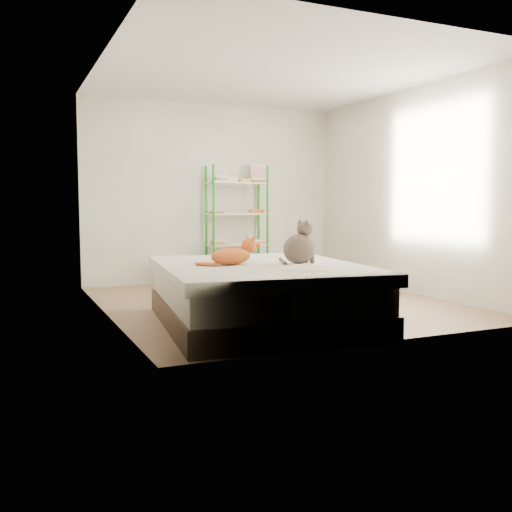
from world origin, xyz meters
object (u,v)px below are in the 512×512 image
grey_cat (299,242)px  cardboard_box (229,276)px  white_bin (178,271)px  shelf_unit (237,220)px  bed (259,294)px  orange_cat (231,254)px

grey_cat → cardboard_box: (0.19, 2.30, -0.58)m
grey_cat → white_bin: 3.11m
grey_cat → white_bin: bearing=-9.1°
grey_cat → shelf_unit: bearing=-26.1°
bed → grey_cat: size_ratio=6.05×
bed → cardboard_box: 2.23m
orange_cat → shelf_unit: 3.15m
bed → white_bin: bed is taller
bed → orange_cat: (-0.27, 0.05, 0.39)m
bed → grey_cat: 0.62m
grey_cat → cardboard_box: size_ratio=0.70×
orange_cat → grey_cat: size_ratio=1.24×
shelf_unit → white_bin: 1.16m
bed → orange_cat: size_ratio=4.88×
grey_cat → cardboard_box: grey_cat is taller
grey_cat → white_bin: size_ratio=1.01×
cardboard_box → grey_cat: bearing=-98.6°
bed → orange_cat: 0.47m
orange_cat → grey_cat: grey_cat is taller
orange_cat → cardboard_box: bearing=53.6°
orange_cat → white_bin: 2.91m
white_bin → grey_cat: bearing=-84.5°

